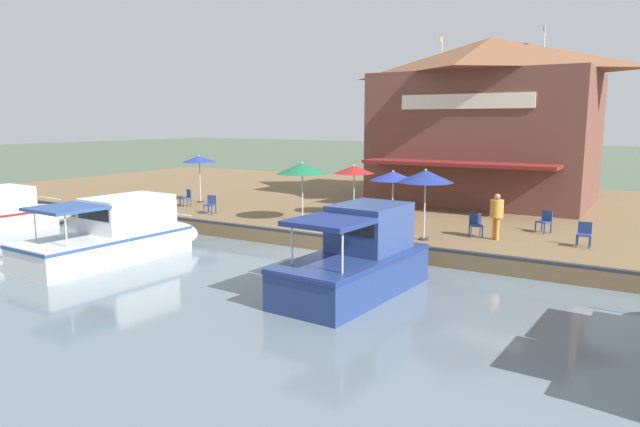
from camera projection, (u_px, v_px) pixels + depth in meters
name	position (u px, v px, depth m)	size (l,w,h in m)	color
ground_plane	(328.00, 254.00, 21.08)	(220.00, 220.00, 0.00)	#4C5B47
quay_deck	(433.00, 208.00, 30.32)	(22.00, 56.00, 0.60)	brown
quay_edge_fender	(330.00, 236.00, 21.07)	(0.20, 50.40, 0.10)	#2D2D33
waterfront_restaurant	(487.00, 119.00, 30.28)	(10.01, 11.11, 8.92)	brown
patio_umbrella_near_quay_edge	(354.00, 170.00, 25.71)	(1.83, 1.83, 2.31)	#B7B7B7
patio_umbrella_by_entrance	(426.00, 176.00, 20.31)	(1.99, 1.99, 2.58)	#B7B7B7
patio_umbrella_far_corner	(393.00, 176.00, 23.30)	(1.89, 1.89, 2.27)	#B7B7B7
patio_umbrella_mid_patio_left	(199.00, 159.00, 29.89)	(1.73, 1.73, 2.51)	#B7B7B7
patio_umbrella_back_row	(302.00, 168.00, 24.16)	(2.21, 2.21, 2.56)	#B7B7B7
cafe_chair_back_row_seat	(545.00, 220.00, 21.97)	(0.59, 0.59, 0.85)	navy
cafe_chair_under_first_umbrella	(476.00, 224.00, 21.26)	(0.59, 0.59, 0.85)	navy
cafe_chair_far_corner_seat	(365.00, 213.00, 23.75)	(0.52, 0.52, 0.85)	navy
cafe_chair_facing_river	(211.00, 203.00, 26.49)	(0.53, 0.53, 0.85)	navy
cafe_chair_beside_entrance	(187.00, 197.00, 28.79)	(0.56, 0.56, 0.85)	navy
cafe_chair_mid_patio	(584.00, 233.00, 19.47)	(0.45, 0.45, 0.85)	navy
person_mid_patio	(497.00, 211.00, 20.57)	(0.48, 0.48, 1.68)	orange
motorboat_outer_channel	(364.00, 259.00, 16.30)	(6.17, 2.57, 2.44)	navy
motorboat_second_along	(122.00, 235.00, 20.13)	(6.85, 2.72, 2.15)	white
tree_upstream_bank	(409.00, 130.00, 35.69)	(3.63, 3.46, 5.55)	brown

